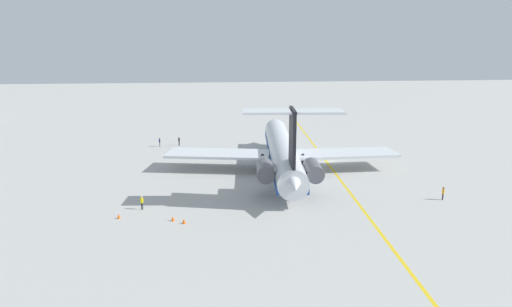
{
  "coord_description": "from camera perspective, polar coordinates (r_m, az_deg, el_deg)",
  "views": [
    {
      "loc": [
        -70.81,
        19.59,
        19.22
      ],
      "look_at": [
        -3.61,
        12.88,
        2.75
      ],
      "focal_mm": 32.26,
      "sensor_mm": 36.0,
      "label": 1
    }
  ],
  "objects": [
    {
      "name": "safety_cone_nose",
      "position": [
        51.9,
        -10.27,
        -7.94
      ],
      "size": [
        0.4,
        0.4,
        0.55
      ],
      "primitive_type": "cone",
      "color": "#EA590F",
      "rests_on": "ground"
    },
    {
      "name": "ground_crew_near_tail",
      "position": [
        61.89,
        22.2,
        -4.4
      ],
      "size": [
        0.27,
        0.37,
        1.69
      ],
      "rotation": [
        0.0,
        0.0,
        0.58
      ],
      "color": "black",
      "rests_on": "ground"
    },
    {
      "name": "ground",
      "position": [
        75.94,
        9.44,
        -1.15
      ],
      "size": [
        309.41,
        309.41,
        0.0
      ],
      "primitive_type": "plane",
      "color": "#ADADA8"
    },
    {
      "name": "main_jetliner",
      "position": [
        68.82,
        3.33,
        0.21
      ],
      "size": [
        40.26,
        35.65,
        11.72
      ],
      "rotation": [
        0.0,
        0.0,
        -0.08
      ],
      "color": "silver",
      "rests_on": "ground"
    },
    {
      "name": "ground_crew_starboard",
      "position": [
        88.4,
        -9.53,
        1.68
      ],
      "size": [
        0.32,
        0.35,
        1.73
      ],
      "rotation": [
        0.0,
        0.0,
        5.54
      ],
      "color": "black",
      "rests_on": "ground"
    },
    {
      "name": "safety_cone_wingtip",
      "position": [
        53.98,
        -16.65,
        -7.45
      ],
      "size": [
        0.4,
        0.4,
        0.55
      ],
      "primitive_type": "cone",
      "color": "#EA590F",
      "rests_on": "ground"
    },
    {
      "name": "ground_crew_near_nose",
      "position": [
        88.04,
        -11.87,
        1.53
      ],
      "size": [
        0.43,
        0.28,
        1.74
      ],
      "rotation": [
        0.0,
        0.0,
        4.92
      ],
      "color": "black",
      "rests_on": "ground"
    },
    {
      "name": "safety_cone_tail",
      "position": [
        51.01,
        -8.93,
        -8.27
      ],
      "size": [
        0.4,
        0.4,
        0.55
      ],
      "primitive_type": "cone",
      "color": "#EA590F",
      "rests_on": "ground"
    },
    {
      "name": "taxiway_centreline",
      "position": [
        72.32,
        9.4,
        -1.9
      ],
      "size": [
        85.53,
        5.16,
        0.01
      ],
      "primitive_type": "cube",
      "rotation": [
        0.0,
        0.0,
        -0.06
      ],
      "color": "gold",
      "rests_on": "ground"
    },
    {
      "name": "ground_crew_portside",
      "position": [
        55.78,
        -13.98,
        -5.72
      ],
      "size": [
        0.27,
        0.41,
        1.67
      ],
      "rotation": [
        0.0,
        0.0,
        2.91
      ],
      "color": "black",
      "rests_on": "ground"
    }
  ]
}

